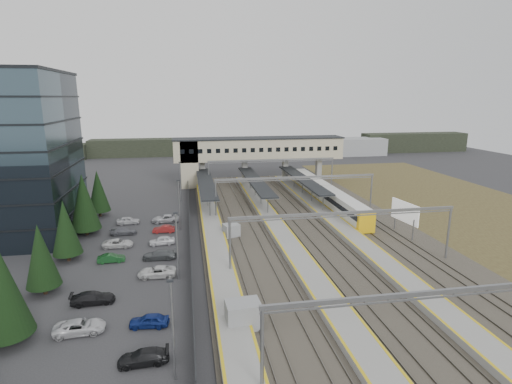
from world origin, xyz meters
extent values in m
plane|color=#2B2B2D|center=(0.00, 0.00, 0.00)|extent=(220.00, 220.00, 0.00)
cylinder|color=black|center=(-22.00, -18.00, 0.60)|extent=(0.44, 0.44, 1.20)
cone|color=black|center=(-22.00, -18.00, 5.10)|extent=(4.26, 4.26, 8.20)
cylinder|color=black|center=(-22.00, -9.00, 0.60)|extent=(0.44, 0.44, 1.20)
cone|color=black|center=(-22.00, -9.00, 4.40)|extent=(3.54, 3.54, 6.80)
cylinder|color=black|center=(-22.00, 0.00, 0.60)|extent=(0.44, 0.44, 1.20)
cone|color=black|center=(-22.00, 0.00, 4.50)|extent=(3.64, 3.64, 7.00)
cylinder|color=black|center=(-22.00, 10.00, 0.60)|extent=(0.44, 0.44, 1.20)
cone|color=black|center=(-22.00, 10.00, 5.25)|extent=(4.42, 4.42, 8.50)
cylinder|color=black|center=(-22.00, 20.00, 0.60)|extent=(0.44, 0.44, 1.20)
cone|color=black|center=(-22.00, 20.00, 4.60)|extent=(3.74, 3.74, 7.20)
imported|color=silver|center=(-16.50, -17.40, 0.61)|extent=(4.53, 2.32, 1.22)
imported|color=black|center=(-16.50, -12.10, 0.63)|extent=(4.43, 2.06, 1.25)
imported|color=#17471F|center=(-16.50, -1.50, 0.55)|extent=(3.44, 1.39, 1.11)
imported|color=silver|center=(-16.50, 3.80, 0.58)|extent=(4.26, 2.15, 1.15)
imported|color=#585960|center=(-16.50, 9.10, 0.57)|extent=(3.99, 1.73, 1.14)
imported|color=silver|center=(-16.50, 14.40, 0.63)|extent=(3.74, 1.57, 1.26)
imported|color=black|center=(-10.50, -22.70, 0.58)|extent=(4.04, 1.76, 1.16)
imported|color=navy|center=(-10.50, -17.40, 0.61)|extent=(3.71, 1.80, 1.22)
imported|color=silver|center=(-10.50, -6.80, 0.62)|extent=(4.54, 2.27, 1.24)
imported|color=#4A4F51|center=(-10.50, -1.50, 0.63)|extent=(4.44, 2.03, 1.26)
imported|color=silver|center=(-10.50, 3.80, 0.62)|extent=(3.75, 1.80, 1.23)
imported|color=maroon|center=(-10.50, 9.10, 0.56)|extent=(3.44, 1.34, 1.12)
imported|color=#BBBBC0|center=(-10.50, 14.40, 0.63)|extent=(4.51, 2.08, 1.25)
cylinder|color=slate|center=(-8.00, -25.00, 4.00)|extent=(0.16, 0.16, 8.00)
cube|color=black|center=(-8.00, -25.00, 8.00)|extent=(0.50, 0.25, 0.15)
cylinder|color=slate|center=(-8.00, -8.00, 4.00)|extent=(0.16, 0.16, 8.00)
cube|color=black|center=(-8.00, -8.00, 8.00)|extent=(0.50, 0.25, 0.15)
cylinder|color=slate|center=(-8.00, 10.00, 4.00)|extent=(0.16, 0.16, 8.00)
cube|color=black|center=(-8.00, 10.00, 8.00)|extent=(0.50, 0.25, 0.15)
cylinder|color=slate|center=(-8.00, 28.00, 4.00)|extent=(0.16, 0.16, 8.00)
cube|color=black|center=(-8.00, 28.00, 8.00)|extent=(0.50, 0.25, 0.15)
cube|color=#26282B|center=(-6.50, 5.00, 1.00)|extent=(0.08, 90.00, 2.00)
cube|color=gray|center=(-2.06, -19.15, 1.29)|extent=(3.24, 2.46, 2.58)
cube|color=gray|center=(-0.41, 5.16, 1.03)|extent=(2.74, 2.50, 2.07)
cube|color=#312C26|center=(12.00, 5.00, 0.10)|extent=(34.00, 90.00, 0.20)
cube|color=#59544C|center=(-0.72, 5.00, 0.28)|extent=(0.08, 90.00, 0.14)
cube|color=#59544C|center=(0.72, 5.00, 0.28)|extent=(0.08, 90.00, 0.14)
cube|color=#59544C|center=(3.28, 5.00, 0.28)|extent=(0.08, 90.00, 0.14)
cube|color=#59544C|center=(4.72, 5.00, 0.28)|extent=(0.08, 90.00, 0.14)
cube|color=#59544C|center=(9.28, 5.00, 0.28)|extent=(0.08, 90.00, 0.14)
cube|color=#59544C|center=(10.72, 5.00, 0.28)|extent=(0.08, 90.00, 0.14)
cube|color=#59544C|center=(13.28, 5.00, 0.28)|extent=(0.08, 90.00, 0.14)
cube|color=#59544C|center=(14.72, 5.00, 0.28)|extent=(0.08, 90.00, 0.14)
cube|color=#59544C|center=(19.28, 5.00, 0.28)|extent=(0.08, 90.00, 0.14)
cube|color=#59544C|center=(20.72, 5.00, 0.28)|extent=(0.08, 90.00, 0.14)
cube|color=#59544C|center=(23.28, 5.00, 0.28)|extent=(0.08, 90.00, 0.14)
cube|color=#59544C|center=(24.72, 5.00, 0.28)|extent=(0.08, 90.00, 0.14)
cube|color=#999994|center=(-3.00, 5.00, 0.45)|extent=(3.20, 82.00, 0.90)
cube|color=gold|center=(-4.45, 5.00, 0.91)|extent=(0.25, 82.00, 0.02)
cube|color=gold|center=(-1.55, 5.00, 0.91)|extent=(0.25, 82.00, 0.02)
cube|color=#999994|center=(7.00, 5.00, 0.45)|extent=(3.20, 82.00, 0.90)
cube|color=gold|center=(5.55, 5.00, 0.91)|extent=(0.25, 82.00, 0.02)
cube|color=gold|center=(8.45, 5.00, 0.91)|extent=(0.25, 82.00, 0.02)
cube|color=#999994|center=(17.00, 5.00, 0.45)|extent=(3.20, 82.00, 0.90)
cube|color=gold|center=(15.55, 5.00, 0.91)|extent=(0.25, 82.00, 0.02)
cube|color=gold|center=(18.45, 5.00, 0.91)|extent=(0.25, 82.00, 0.02)
cube|color=black|center=(-3.00, 27.00, 4.00)|extent=(3.00, 30.00, 0.25)
cube|color=slate|center=(-3.00, 27.00, 3.85)|extent=(3.10, 30.00, 0.12)
cylinder|color=slate|center=(-3.00, 14.00, 2.40)|extent=(0.20, 0.20, 3.10)
cylinder|color=slate|center=(-3.00, 20.50, 2.40)|extent=(0.20, 0.20, 3.10)
cylinder|color=slate|center=(-3.00, 27.00, 2.40)|extent=(0.20, 0.20, 3.10)
cylinder|color=slate|center=(-3.00, 33.50, 2.40)|extent=(0.20, 0.20, 3.10)
cylinder|color=slate|center=(-3.00, 40.00, 2.40)|extent=(0.20, 0.20, 3.10)
cube|color=black|center=(7.00, 27.00, 4.00)|extent=(3.00, 30.00, 0.25)
cube|color=slate|center=(7.00, 27.00, 3.85)|extent=(3.10, 30.00, 0.12)
cylinder|color=slate|center=(7.00, 14.00, 2.40)|extent=(0.20, 0.20, 3.10)
cylinder|color=slate|center=(7.00, 20.50, 2.40)|extent=(0.20, 0.20, 3.10)
cylinder|color=slate|center=(7.00, 27.00, 2.40)|extent=(0.20, 0.20, 3.10)
cylinder|color=slate|center=(7.00, 33.50, 2.40)|extent=(0.20, 0.20, 3.10)
cylinder|color=slate|center=(7.00, 40.00, 2.40)|extent=(0.20, 0.20, 3.10)
cube|color=black|center=(17.00, 27.00, 4.00)|extent=(3.00, 30.00, 0.25)
cube|color=slate|center=(17.00, 27.00, 3.85)|extent=(3.10, 30.00, 0.12)
cylinder|color=slate|center=(17.00, 14.00, 2.40)|extent=(0.20, 0.20, 3.10)
cylinder|color=slate|center=(17.00, 20.50, 2.40)|extent=(0.20, 0.20, 3.10)
cylinder|color=slate|center=(17.00, 27.00, 2.40)|extent=(0.20, 0.20, 3.10)
cylinder|color=slate|center=(17.00, 33.50, 2.40)|extent=(0.20, 0.20, 3.10)
cylinder|color=slate|center=(17.00, 40.00, 2.40)|extent=(0.20, 0.20, 3.10)
cube|color=tan|center=(10.50, 42.00, 8.50)|extent=(40.00, 6.00, 5.00)
cube|color=black|center=(10.50, 42.00, 11.05)|extent=(40.40, 6.40, 0.30)
cube|color=tan|center=(-6.00, 42.00, 5.50)|extent=(4.00, 6.00, 11.00)
cube|color=black|center=(-7.50, 38.98, 8.60)|extent=(1.00, 0.06, 1.00)
cube|color=black|center=(-5.50, 38.98, 8.60)|extent=(1.00, 0.06, 1.00)
cube|color=black|center=(-3.50, 38.98, 8.60)|extent=(1.00, 0.06, 1.00)
cube|color=black|center=(-1.50, 38.98, 8.60)|extent=(1.00, 0.06, 1.00)
cube|color=black|center=(0.50, 38.98, 8.60)|extent=(1.00, 0.06, 1.00)
cube|color=black|center=(2.50, 38.98, 8.60)|extent=(1.00, 0.06, 1.00)
cube|color=black|center=(4.50, 38.98, 8.60)|extent=(1.00, 0.06, 1.00)
cube|color=black|center=(6.50, 38.98, 8.60)|extent=(1.00, 0.06, 1.00)
cube|color=black|center=(8.50, 38.98, 8.60)|extent=(1.00, 0.06, 1.00)
cube|color=black|center=(10.50, 38.98, 8.60)|extent=(1.00, 0.06, 1.00)
cube|color=black|center=(12.50, 38.98, 8.60)|extent=(1.00, 0.06, 1.00)
cube|color=black|center=(14.50, 38.98, 8.60)|extent=(1.00, 0.06, 1.00)
cube|color=black|center=(16.50, 38.98, 8.60)|extent=(1.00, 0.06, 1.00)
cube|color=black|center=(18.50, 38.98, 8.60)|extent=(1.00, 0.06, 1.00)
cube|color=black|center=(20.50, 38.98, 8.60)|extent=(1.00, 0.06, 1.00)
cube|color=black|center=(22.50, 38.98, 8.60)|extent=(1.00, 0.06, 1.00)
cube|color=black|center=(24.50, 38.98, 8.60)|extent=(1.00, 0.06, 1.00)
cube|color=black|center=(26.50, 38.98, 8.60)|extent=(1.00, 0.06, 1.00)
cube|color=black|center=(28.50, 38.98, 8.60)|extent=(1.00, 0.06, 1.00)
cube|color=#999994|center=(-4.50, 42.00, 3.00)|extent=(1.20, 1.60, 6.00)
cube|color=#999994|center=(-3.00, 42.00, 3.00)|extent=(1.20, 1.60, 6.00)
cube|color=#999994|center=(7.00, 42.00, 3.00)|extent=(1.20, 1.60, 6.00)
cube|color=#999994|center=(17.00, 42.00, 3.00)|extent=(1.20, 1.60, 6.00)
cube|color=#999994|center=(25.50, 42.00, 3.00)|extent=(1.20, 1.60, 6.00)
cylinder|color=slate|center=(-2.00, -28.00, 3.50)|extent=(0.28, 0.28, 7.00)
cube|color=slate|center=(12.00, -28.00, 7.00)|extent=(28.40, 0.25, 0.35)
cube|color=slate|center=(12.00, -28.00, 6.60)|extent=(28.40, 0.12, 0.12)
cylinder|color=slate|center=(-2.00, -8.00, 3.50)|extent=(0.28, 0.28, 7.00)
cylinder|color=slate|center=(26.00, -8.00, 3.50)|extent=(0.28, 0.28, 7.00)
cube|color=slate|center=(12.00, -8.00, 7.00)|extent=(28.40, 0.25, 0.35)
cube|color=slate|center=(12.00, -8.00, 6.60)|extent=(28.40, 0.12, 0.12)
cylinder|color=slate|center=(-2.00, 14.00, 3.50)|extent=(0.28, 0.28, 7.00)
cylinder|color=slate|center=(26.00, 14.00, 3.50)|extent=(0.28, 0.28, 7.00)
cube|color=slate|center=(12.00, 14.00, 7.00)|extent=(28.40, 0.25, 0.35)
cube|color=slate|center=(12.00, 14.00, 6.60)|extent=(28.40, 0.12, 0.12)
cylinder|color=slate|center=(-2.00, 34.00, 3.50)|extent=(0.28, 0.28, 7.00)
cylinder|color=slate|center=(26.00, 34.00, 3.50)|extent=(0.28, 0.28, 7.00)
cube|color=slate|center=(12.00, 34.00, 7.00)|extent=(28.40, 0.25, 0.35)
cube|color=slate|center=(12.00, 34.00, 6.60)|extent=(28.40, 0.12, 0.12)
cube|color=silver|center=(20.00, 12.00, 1.99)|extent=(2.66, 18.38, 3.42)
cube|color=black|center=(20.00, 12.00, 2.37)|extent=(2.71, 17.78, 0.85)
cube|color=slate|center=(20.00, 12.00, 0.52)|extent=(2.28, 16.98, 0.47)
cube|color=silver|center=(20.00, 30.98, 1.99)|extent=(2.66, 18.38, 3.42)
cube|color=black|center=(20.00, 30.98, 2.37)|extent=(2.71, 17.78, 0.85)
cube|color=slate|center=(20.00, 30.98, 0.52)|extent=(2.28, 16.98, 0.47)
cube|color=yellow|center=(20.00, 2.91, 1.99)|extent=(2.68, 0.90, 3.42)
cylinder|color=slate|center=(25.40, -1.15, 1.65)|extent=(0.20, 0.20, 3.29)
cylinder|color=slate|center=(25.40, 4.03, 1.65)|extent=(0.20, 0.20, 3.29)
cube|color=white|center=(25.40, 1.44, 3.73)|extent=(0.98, 6.14, 3.09)
cube|color=#41361E|center=(45.00, 5.00, 0.03)|extent=(34.00, 120.00, 0.06)
cube|color=black|center=(-10.00, 95.00, 3.00)|extent=(60.00, 8.00, 6.00)
cube|color=black|center=(40.00, 95.00, 2.50)|extent=(50.00, 8.00, 5.00)
cube|color=black|center=(80.00, 90.00, 3.50)|extent=(40.00, 8.00, 7.00)
cube|color=black|center=(-55.00, 92.00, 2.50)|extent=(30.00, 8.00, 5.00)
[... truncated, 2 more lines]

